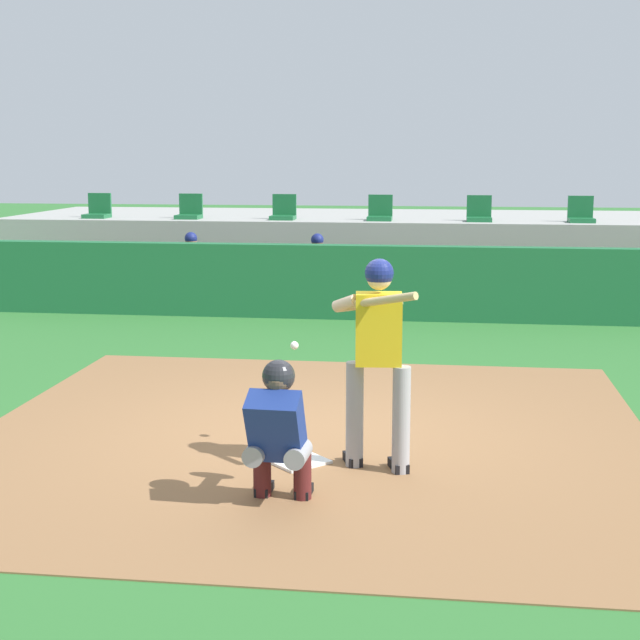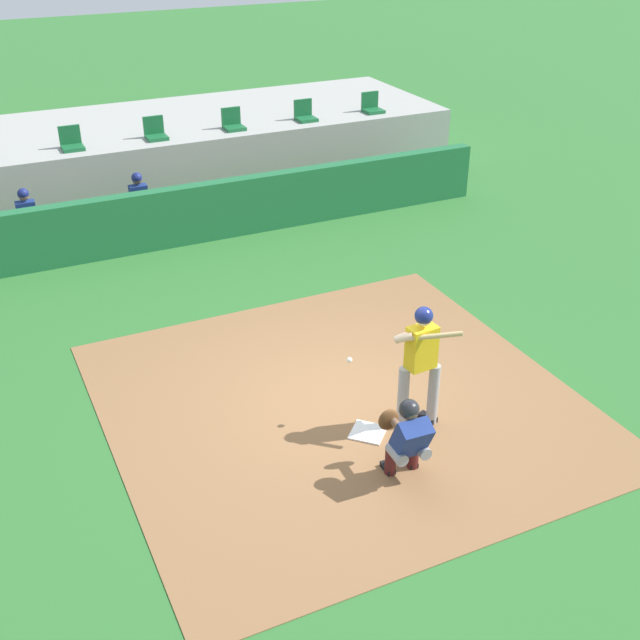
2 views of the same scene
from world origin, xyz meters
TOP-DOWN VIEW (x-y plane):
  - ground_plane at (0.00, 0.00)m, footprint 80.00×80.00m
  - dirt_infield at (0.00, 0.00)m, footprint 6.40×6.40m
  - home_plate at (0.00, -0.80)m, footprint 0.62×0.62m
  - batter_at_plate at (0.69, -0.89)m, footprint 0.74×0.71m
  - catcher_crouched at (0.00, -1.74)m, footprint 0.50×1.72m
  - dugout_wall at (0.00, 6.50)m, footprint 13.00×0.30m
  - dugout_bench at (0.00, 7.50)m, footprint 11.80×0.44m
  - dugout_player_0 at (-3.17, 7.34)m, footprint 0.49×0.70m
  - dugout_player_1 at (-0.94, 7.34)m, footprint 0.49×0.70m
  - stands_platform at (0.00, 10.90)m, footprint 15.00×4.40m
  - stadium_seat_0 at (-5.57, 9.38)m, footprint 0.46×0.46m
  - stadium_seat_1 at (-3.71, 9.38)m, footprint 0.46×0.46m
  - stadium_seat_2 at (-1.86, 9.38)m, footprint 0.46×0.46m
  - stadium_seat_3 at (0.00, 9.38)m, footprint 0.46×0.46m
  - stadium_seat_4 at (1.86, 9.38)m, footprint 0.46×0.46m
  - stadium_seat_5 at (3.71, 9.38)m, footprint 0.46×0.46m

SIDE VIEW (x-z plane):
  - ground_plane at x=0.00m, z-range 0.00..0.00m
  - dirt_infield at x=0.00m, z-range 0.00..0.01m
  - home_plate at x=0.00m, z-range 0.01..0.04m
  - dugout_bench at x=0.00m, z-range 0.00..0.45m
  - dugout_wall at x=0.00m, z-range 0.00..1.20m
  - catcher_crouched at x=0.00m, z-range 0.05..1.17m
  - dugout_player_0 at x=-3.17m, z-range 0.02..1.32m
  - dugout_player_1 at x=-0.94m, z-range 0.02..1.32m
  - stands_platform at x=0.00m, z-range 0.00..1.40m
  - batter_at_plate at x=0.69m, z-range 0.13..1.94m
  - stadium_seat_0 at x=-5.57m, z-range 1.29..1.77m
  - stadium_seat_1 at x=-3.71m, z-range 1.29..1.77m
  - stadium_seat_2 at x=-1.86m, z-range 1.29..1.77m
  - stadium_seat_3 at x=0.00m, z-range 1.29..1.77m
  - stadium_seat_4 at x=1.86m, z-range 1.29..1.77m
  - stadium_seat_5 at x=3.71m, z-range 1.29..1.77m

